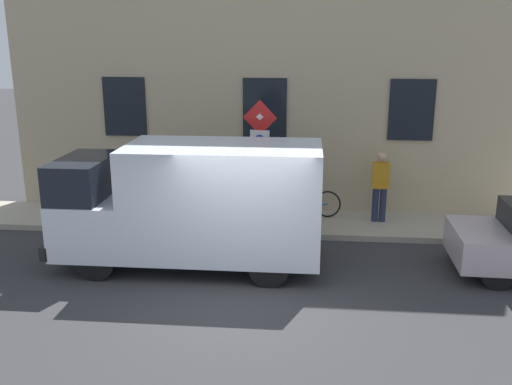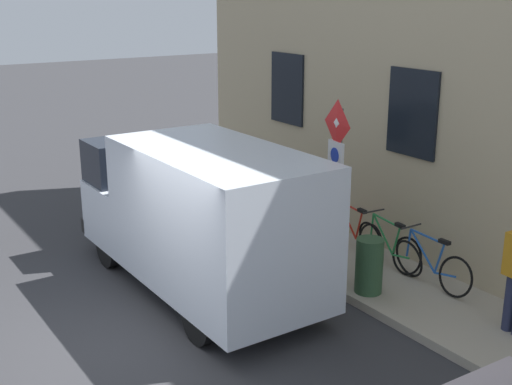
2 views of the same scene
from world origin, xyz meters
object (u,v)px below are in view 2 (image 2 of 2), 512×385
(bicycle_green, at_px, (389,246))
(litter_bin, at_px, (369,266))
(delivery_van, at_px, (198,213))
(sign_post_stacked, at_px, (337,166))
(bicycle_red, at_px, (353,231))
(bicycle_blue, at_px, (430,264))

(bicycle_green, xyz_separation_m, litter_bin, (-1.02, -0.59, 0.08))
(delivery_van, bearing_deg, litter_bin, -132.43)
(delivery_van, bearing_deg, bicycle_green, -112.62)
(sign_post_stacked, bearing_deg, delivery_van, 149.11)
(delivery_van, height_order, bicycle_green, delivery_van)
(litter_bin, bearing_deg, bicycle_green, 30.11)
(sign_post_stacked, distance_m, delivery_van, 2.36)
(bicycle_red, relative_size, litter_bin, 1.90)
(bicycle_blue, xyz_separation_m, litter_bin, (-1.02, 0.35, 0.08))
(delivery_van, relative_size, litter_bin, 5.93)
(bicycle_blue, bearing_deg, sign_post_stacked, 47.74)
(litter_bin, bearing_deg, bicycle_blue, -19.03)
(delivery_van, height_order, litter_bin, delivery_van)
(bicycle_green, bearing_deg, delivery_van, 73.23)
(bicycle_red, bearing_deg, delivery_van, 89.57)
(bicycle_blue, distance_m, bicycle_green, 0.95)
(sign_post_stacked, xyz_separation_m, bicycle_green, (1.16, -0.12, -1.59))
(bicycle_blue, xyz_separation_m, bicycle_red, (0.00, 1.89, 0.00))
(sign_post_stacked, height_order, litter_bin, sign_post_stacked)
(delivery_van, distance_m, litter_bin, 2.86)
(delivery_van, bearing_deg, sign_post_stacked, -121.14)
(bicycle_green, bearing_deg, bicycle_blue, -174.44)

